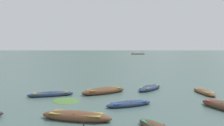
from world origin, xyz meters
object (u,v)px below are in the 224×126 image
at_px(rowboat_1, 104,91).
at_px(rowboat_10, 150,88).
at_px(rowboat_4, 51,94).
at_px(rowboat_0, 76,116).
at_px(rowboat_11, 129,104).
at_px(rowboat_6, 204,92).
at_px(ferry_0, 138,54).

xyz_separation_m(rowboat_1, rowboat_10, (4.63, 1.71, -0.03)).
distance_m(rowboat_1, rowboat_4, 4.74).
height_order(rowboat_0, rowboat_11, rowboat_0).
bearing_deg(rowboat_10, rowboat_4, -163.05).
bearing_deg(rowboat_1, rowboat_11, -70.27).
xyz_separation_m(rowboat_4, rowboat_6, (13.78, 0.52, -0.00)).
distance_m(rowboat_10, ferry_0, 169.97).
distance_m(rowboat_1, ferry_0, 172.40).
distance_m(rowboat_4, rowboat_10, 9.66).
height_order(rowboat_1, rowboat_4, rowboat_1).
bearing_deg(rowboat_0, rowboat_10, 57.26).
relative_size(rowboat_0, rowboat_6, 1.15).
xyz_separation_m(rowboat_0, rowboat_4, (-2.97, 6.94, -0.03)).
bearing_deg(rowboat_1, ferry_0, 80.20).
xyz_separation_m(rowboat_6, rowboat_10, (-4.54, 2.30, 0.03)).
bearing_deg(rowboat_11, ferry_0, 81.03).
relative_size(rowboat_6, rowboat_11, 1.05).
height_order(rowboat_4, rowboat_11, rowboat_4).
height_order(rowboat_6, ferry_0, ferry_0).
xyz_separation_m(rowboat_4, rowboat_11, (6.38, -3.83, -0.01)).
height_order(rowboat_6, rowboat_11, rowboat_6).
bearing_deg(ferry_0, rowboat_11, -98.97).
distance_m(rowboat_4, rowboat_11, 7.44).
relative_size(rowboat_6, rowboat_10, 0.94).
height_order(rowboat_1, rowboat_6, rowboat_1).
xyz_separation_m(rowboat_0, rowboat_10, (6.27, 9.75, -0.01)).
bearing_deg(rowboat_0, rowboat_1, 78.49).
bearing_deg(rowboat_0, rowboat_6, 34.58).
bearing_deg(rowboat_4, rowboat_11, -30.98).
height_order(rowboat_1, rowboat_11, rowboat_1).
relative_size(rowboat_1, rowboat_10, 1.14).
height_order(rowboat_0, rowboat_6, rowboat_0).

